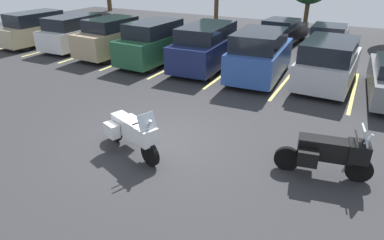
{
  "coord_description": "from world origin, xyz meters",
  "views": [
    {
      "loc": [
        4.77,
        -6.81,
        4.62
      ],
      "look_at": [
        1.05,
        0.37,
        0.73
      ],
      "focal_mm": 31.4,
      "sensor_mm": 36.0,
      "label": 1
    }
  ],
  "objects_px": {
    "car_tan": "(113,37)",
    "car_far_charcoal": "(328,37)",
    "motorcycle_second": "(329,152)",
    "car_green": "(156,42)",
    "car_navy": "(207,46)",
    "motorcycle_touring": "(132,132)",
    "car_silver": "(328,63)",
    "car_far_black": "(281,32)",
    "car_blue": "(260,55)",
    "car_champagne": "(38,29)",
    "car_white": "(76,32)"
  },
  "relations": [
    {
      "from": "car_navy",
      "to": "car_far_charcoal",
      "type": "relative_size",
      "value": 1.13
    },
    {
      "from": "car_silver",
      "to": "car_white",
      "type": "bearing_deg",
      "value": -179.89
    },
    {
      "from": "car_silver",
      "to": "car_navy",
      "type": "bearing_deg",
      "value": 179.51
    },
    {
      "from": "car_champagne",
      "to": "car_silver",
      "type": "relative_size",
      "value": 1.1
    },
    {
      "from": "car_champagne",
      "to": "car_green",
      "type": "xyz_separation_m",
      "value": [
        8.27,
        -0.07,
        0.05
      ]
    },
    {
      "from": "motorcycle_touring",
      "to": "car_tan",
      "type": "height_order",
      "value": "car_tan"
    },
    {
      "from": "car_far_charcoal",
      "to": "car_green",
      "type": "bearing_deg",
      "value": -135.92
    },
    {
      "from": "motorcycle_touring",
      "to": "car_silver",
      "type": "bearing_deg",
      "value": 64.86
    },
    {
      "from": "motorcycle_touring",
      "to": "car_white",
      "type": "xyz_separation_m",
      "value": [
        -9.66,
        7.86,
        0.28
      ]
    },
    {
      "from": "car_navy",
      "to": "car_far_charcoal",
      "type": "distance_m",
      "value": 7.92
    },
    {
      "from": "motorcycle_touring",
      "to": "car_far_black",
      "type": "relative_size",
      "value": 0.46
    },
    {
      "from": "car_tan",
      "to": "motorcycle_second",
      "type": "bearing_deg",
      "value": -29.12
    },
    {
      "from": "motorcycle_second",
      "to": "car_far_charcoal",
      "type": "height_order",
      "value": "motorcycle_second"
    },
    {
      "from": "car_green",
      "to": "car_navy",
      "type": "bearing_deg",
      "value": 7.71
    },
    {
      "from": "car_white",
      "to": "car_navy",
      "type": "height_order",
      "value": "car_navy"
    },
    {
      "from": "motorcycle_touring",
      "to": "car_blue",
      "type": "distance_m",
      "value": 7.53
    },
    {
      "from": "car_white",
      "to": "car_blue",
      "type": "xyz_separation_m",
      "value": [
        10.7,
        -0.42,
        0.1
      ]
    },
    {
      "from": "motorcycle_touring",
      "to": "car_tan",
      "type": "xyz_separation_m",
      "value": [
        -6.81,
        7.6,
        0.32
      ]
    },
    {
      "from": "motorcycle_second",
      "to": "car_blue",
      "type": "distance_m",
      "value": 7.16
    },
    {
      "from": "car_white",
      "to": "car_champagne",
      "type": "bearing_deg",
      "value": -175.75
    },
    {
      "from": "motorcycle_second",
      "to": "car_far_black",
      "type": "relative_size",
      "value": 0.46
    },
    {
      "from": "motorcycle_second",
      "to": "car_green",
      "type": "bearing_deg",
      "value": 144.15
    },
    {
      "from": "car_white",
      "to": "motorcycle_touring",
      "type": "bearing_deg",
      "value": -39.15
    },
    {
      "from": "car_far_black",
      "to": "car_far_charcoal",
      "type": "height_order",
      "value": "car_far_black"
    },
    {
      "from": "car_navy",
      "to": "car_far_black",
      "type": "distance_m",
      "value": 6.69
    },
    {
      "from": "motorcycle_touring",
      "to": "car_green",
      "type": "bearing_deg",
      "value": 118.83
    },
    {
      "from": "car_champagne",
      "to": "car_blue",
      "type": "bearing_deg",
      "value": -0.9
    },
    {
      "from": "car_blue",
      "to": "car_white",
      "type": "bearing_deg",
      "value": 177.76
    },
    {
      "from": "car_navy",
      "to": "car_far_black",
      "type": "height_order",
      "value": "car_navy"
    },
    {
      "from": "car_white",
      "to": "car_far_black",
      "type": "distance_m",
      "value": 11.86
    },
    {
      "from": "car_green",
      "to": "motorcycle_touring",
      "type": "bearing_deg",
      "value": -61.17
    },
    {
      "from": "car_silver",
      "to": "car_far_charcoal",
      "type": "xyz_separation_m",
      "value": [
        -0.79,
        6.56,
        -0.27
      ]
    },
    {
      "from": "car_blue",
      "to": "car_far_black",
      "type": "relative_size",
      "value": 0.92
    },
    {
      "from": "car_navy",
      "to": "car_tan",
      "type": "bearing_deg",
      "value": -176.32
    },
    {
      "from": "car_far_black",
      "to": "car_far_charcoal",
      "type": "relative_size",
      "value": 1.09
    },
    {
      "from": "car_champagne",
      "to": "car_white",
      "type": "distance_m",
      "value": 2.79
    },
    {
      "from": "motorcycle_touring",
      "to": "car_far_charcoal",
      "type": "xyz_separation_m",
      "value": [
        2.91,
        14.45,
        0.02
      ]
    },
    {
      "from": "car_far_black",
      "to": "motorcycle_touring",
      "type": "bearing_deg",
      "value": -91.08
    },
    {
      "from": "car_tan",
      "to": "car_far_charcoal",
      "type": "xyz_separation_m",
      "value": [
        9.72,
        6.85,
        -0.3
      ]
    },
    {
      "from": "car_tan",
      "to": "car_green",
      "type": "xyz_separation_m",
      "value": [
        2.63,
        -0.01,
        0.02
      ]
    },
    {
      "from": "car_tan",
      "to": "car_silver",
      "type": "distance_m",
      "value": 10.51
    },
    {
      "from": "car_champagne",
      "to": "car_green",
      "type": "height_order",
      "value": "car_green"
    },
    {
      "from": "motorcycle_touring",
      "to": "car_champagne",
      "type": "height_order",
      "value": "car_champagne"
    },
    {
      "from": "car_green",
      "to": "car_blue",
      "type": "bearing_deg",
      "value": -1.51
    },
    {
      "from": "car_white",
      "to": "car_far_black",
      "type": "relative_size",
      "value": 0.89
    },
    {
      "from": "motorcycle_second",
      "to": "car_far_black",
      "type": "xyz_separation_m",
      "value": [
        -4.33,
        13.11,
        0.07
      ]
    },
    {
      "from": "car_champagne",
      "to": "car_navy",
      "type": "distance_m",
      "value": 10.86
    },
    {
      "from": "car_tan",
      "to": "car_far_charcoal",
      "type": "distance_m",
      "value": 11.89
    },
    {
      "from": "car_green",
      "to": "car_champagne",
      "type": "bearing_deg",
      "value": 179.49
    },
    {
      "from": "car_blue",
      "to": "car_far_black",
      "type": "xyz_separation_m",
      "value": [
        -0.77,
        6.91,
        -0.3
      ]
    }
  ]
}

